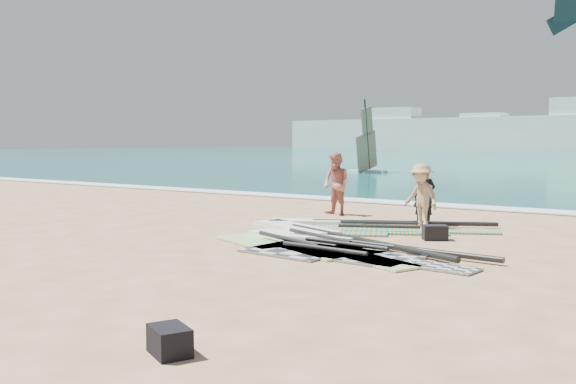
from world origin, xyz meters
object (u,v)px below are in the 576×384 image
Objects in this scene: rig_green at (309,238)px; person_wetsuit at (424,196)px; beachgoer_left at (336,184)px; gear_bag_far at (170,341)px; beachgoer_mid at (421,196)px; rig_grey at (328,246)px; gear_bag_near at (435,233)px; rig_orange at (360,226)px.

person_wetsuit reaches higher than rig_green.
person_wetsuit is 0.83× the size of beachgoer_left.
gear_bag_far is (3.01, -7.14, 0.09)m from rig_green.
beachgoer_mid is at bearing 99.64° from gear_bag_far.
rig_green is (-0.94, 0.71, 0.00)m from rig_grey.
beachgoer_mid reaches higher than person_wetsuit.
gear_bag_near is (1.32, 2.31, 0.11)m from rig_grey.
gear_bag_near reaches higher than rig_green.
rig_green is 2.33m from rig_orange.
rig_green is at bearing -144.73° from gear_bag_near.
gear_bag_far is at bearing -67.54° from rig_grey.
beachgoer_mid reaches higher than rig_grey.
rig_grey is 11.98× the size of gear_bag_far.
gear_bag_far reaches higher than rig_grey.
gear_bag_far is (3.01, -9.47, 0.10)m from rig_orange.
beachgoer_mid is at bearing 4.52° from rig_orange.
rig_grey is 0.94× the size of rig_green.
person_wetsuit is 0.69m from beachgoer_mid.
beachgoer_left is (-3.02, 0.66, 0.16)m from person_wetsuit.
rig_grey is 1.18m from rig_green.
rig_green is 7.75m from gear_bag_far.
beachgoer_mid is (1.27, 0.77, 0.76)m from rig_orange.
rig_green reaches higher than rig_orange.
rig_grey is 11.29× the size of gear_bag_near.
beachgoer_left is at bearing 179.61° from beachgoer_mid.
rig_grey is at bearing -15.19° from rig_green.
gear_bag_far is at bearing -85.09° from gear_bag_near.
person_wetsuit reaches higher than gear_bag_far.
gear_bag_near is 8.77m from gear_bag_far.
rig_orange is at bearing 162.03° from gear_bag_near.
rig_orange is (0.00, 2.33, -0.00)m from rig_green.
rig_grey is at bearing -119.80° from gear_bag_near.
rig_orange is 3.13× the size of beachgoer_left.
rig_orange is at bearing 111.85° from rig_green.
gear_bag_near is 1.06× the size of gear_bag_far.
beachgoer_mid is (-0.99, 1.50, 0.65)m from gear_bag_near.
gear_bag_near reaches higher than rig_orange.
beachgoer_mid is at bearing -8.25° from beachgoer_left.
gear_bag_near is at bearing 57.18° from rig_green.
rig_orange is 3.79× the size of person_wetsuit.
person_wetsuit is 3.10m from beachgoer_left.
beachgoer_left is (-4.96, 11.55, 0.77)m from gear_bag_far.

